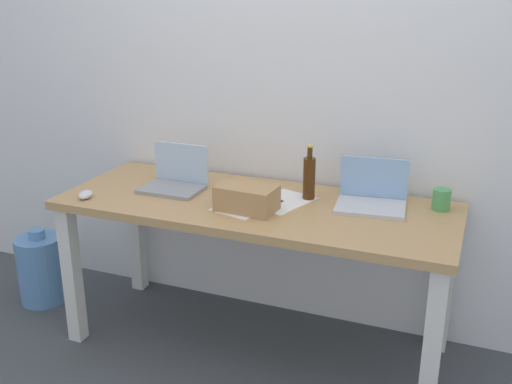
# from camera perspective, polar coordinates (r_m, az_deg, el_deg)

# --- Properties ---
(ground_plane) EXTENTS (8.00, 8.00, 0.00)m
(ground_plane) POSITION_cam_1_polar(r_m,az_deg,el_deg) (3.09, 0.00, -14.18)
(ground_plane) COLOR #42474C
(back_wall) EXTENTS (5.20, 0.08, 2.60)m
(back_wall) POSITION_cam_1_polar(r_m,az_deg,el_deg) (2.99, 2.96, 11.49)
(back_wall) COLOR white
(back_wall) RESTS_ON ground
(desk) EXTENTS (1.83, 0.70, 0.75)m
(desk) POSITION_cam_1_polar(r_m,az_deg,el_deg) (2.79, 0.00, -2.92)
(desk) COLOR tan
(desk) RESTS_ON ground
(laptop_left) EXTENTS (0.29, 0.22, 0.21)m
(laptop_left) POSITION_cam_1_polar(r_m,az_deg,el_deg) (2.94, -7.74, 1.15)
(laptop_left) COLOR gray
(laptop_left) RESTS_ON desk
(laptop_right) EXTENTS (0.33, 0.27, 0.21)m
(laptop_right) POSITION_cam_1_polar(r_m,az_deg,el_deg) (2.73, 10.97, -0.54)
(laptop_right) COLOR silver
(laptop_right) RESTS_ON desk
(beer_bottle) EXTENTS (0.06, 0.06, 0.26)m
(beer_bottle) POSITION_cam_1_polar(r_m,az_deg,el_deg) (2.77, 5.09, 1.40)
(beer_bottle) COLOR #47280F
(beer_bottle) RESTS_ON desk
(computer_mouse) EXTENTS (0.09, 0.11, 0.03)m
(computer_mouse) POSITION_cam_1_polar(r_m,az_deg,el_deg) (2.91, -15.96, -0.24)
(computer_mouse) COLOR silver
(computer_mouse) RESTS_ON desk
(cardboard_box) EXTENTS (0.27, 0.18, 0.11)m
(cardboard_box) POSITION_cam_1_polar(r_m,az_deg,el_deg) (2.63, -0.88, -0.60)
(cardboard_box) COLOR tan
(cardboard_box) RESTS_ON desk
(coffee_mug) EXTENTS (0.08, 0.08, 0.09)m
(coffee_mug) POSITION_cam_1_polar(r_m,az_deg,el_deg) (2.77, 17.27, -0.68)
(coffee_mug) COLOR #4C9E56
(coffee_mug) RESTS_ON desk
(paper_sheet_near_back) EXTENTS (0.29, 0.35, 0.00)m
(paper_sheet_near_back) POSITION_cam_1_polar(r_m,az_deg,el_deg) (2.76, 2.49, -0.91)
(paper_sheet_near_back) COLOR white
(paper_sheet_near_back) RESTS_ON desk
(paper_sheet_center) EXTENTS (0.28, 0.34, 0.00)m
(paper_sheet_center) POSITION_cam_1_polar(r_m,az_deg,el_deg) (2.71, -0.89, -1.29)
(paper_sheet_center) COLOR white
(paper_sheet_center) RESTS_ON desk
(water_cooler_jug) EXTENTS (0.26, 0.26, 0.43)m
(water_cooler_jug) POSITION_cam_1_polar(r_m,az_deg,el_deg) (3.58, -19.82, -6.90)
(water_cooler_jug) COLOR #598CC6
(water_cooler_jug) RESTS_ON ground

